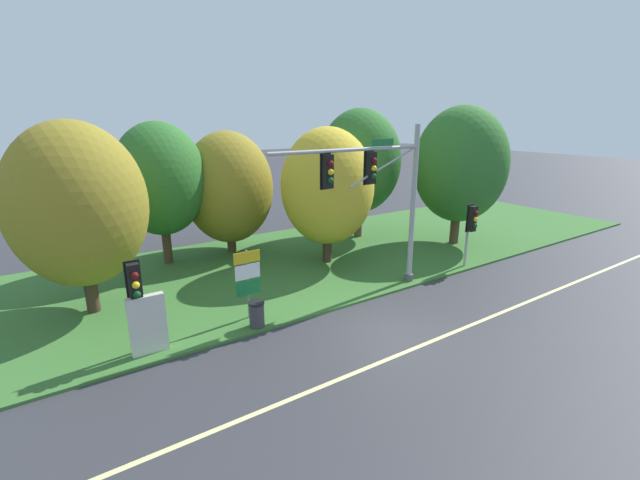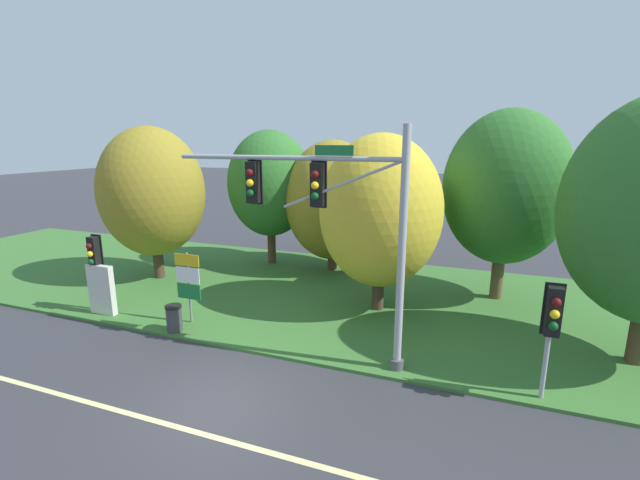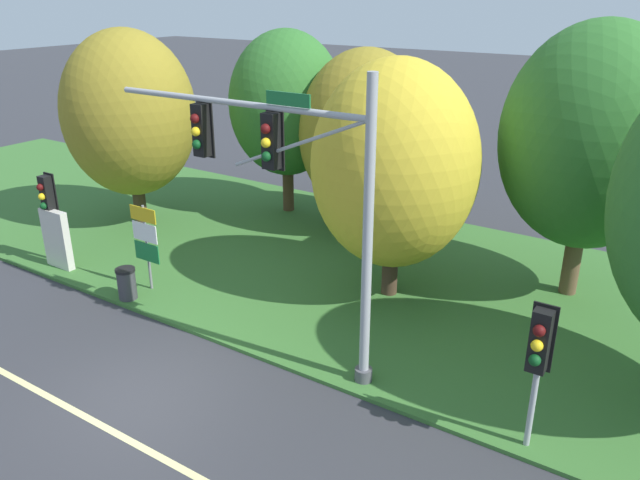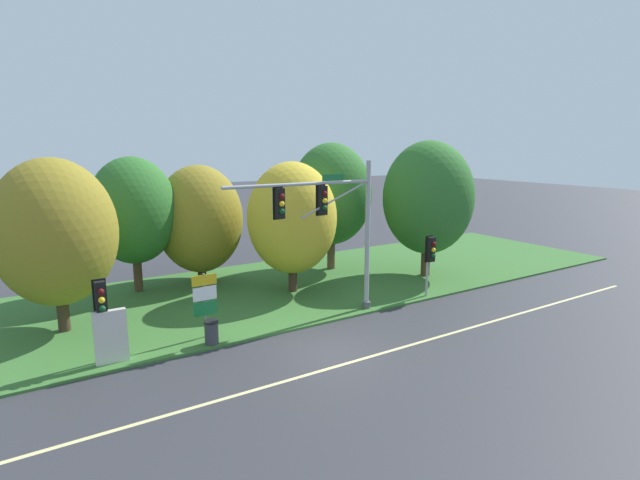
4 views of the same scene
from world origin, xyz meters
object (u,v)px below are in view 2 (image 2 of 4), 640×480
route_sign_post (188,280)px  tree_behind_signpost (333,201)px  traffic_signal_mast (334,214)px  pedestrian_signal_further_along (95,257)px  tree_left_of_mast (270,184)px  tree_tall_centre (506,188)px  info_kiosk (102,290)px  tree_mid_verge (380,212)px  trash_bin (174,318)px  pedestrian_signal_near_kerb (552,318)px  tree_nearest_road (152,192)px

route_sign_post → tree_behind_signpost: 8.62m
tree_behind_signpost → traffic_signal_mast: bearing=-71.0°
pedestrian_signal_further_along → tree_left_of_mast: 9.14m
tree_tall_centre → info_kiosk: bearing=-153.4°
pedestrian_signal_further_along → tree_mid_verge: (9.82, 4.01, 1.66)m
traffic_signal_mast → route_sign_post: bearing=173.9°
traffic_signal_mast → tree_behind_signpost: size_ratio=1.11×
trash_bin → pedestrian_signal_near_kerb: bearing=-0.6°
traffic_signal_mast → pedestrian_signal_further_along: (-9.43, 0.22, -2.22)m
tree_nearest_road → info_kiosk: size_ratio=3.71×
pedestrian_signal_near_kerb → info_kiosk: pedestrian_signal_near_kerb is taller
pedestrian_signal_near_kerb → route_sign_post: pedestrian_signal_near_kerb is taller
traffic_signal_mast → trash_bin: 6.91m
traffic_signal_mast → tree_behind_signpost: traffic_signal_mast is taller
pedestrian_signal_near_kerb → tree_mid_verge: tree_mid_verge is taller
pedestrian_signal_further_along → tree_behind_signpost: 10.66m
tree_left_of_mast → tree_behind_signpost: size_ratio=1.08×
traffic_signal_mast → tree_tall_centre: size_ratio=0.94×
tree_mid_verge → tree_tall_centre: 5.28m
traffic_signal_mast → pedestrian_signal_near_kerb: 6.06m
pedestrian_signal_further_along → info_kiosk: 1.25m
pedestrian_signal_near_kerb → tree_tall_centre: tree_tall_centre is taller
tree_tall_centre → trash_bin: tree_tall_centre is taller
tree_nearest_road → trash_bin: bearing=-45.1°
info_kiosk → traffic_signal_mast: bearing=-0.8°
info_kiosk → pedestrian_signal_near_kerb: bearing=-1.7°
pedestrian_signal_further_along → tree_behind_signpost: tree_behind_signpost is taller
route_sign_post → tree_tall_centre: bearing=32.2°
info_kiosk → tree_behind_signpost: bearing=53.4°
tree_left_of_mast → pedestrian_signal_further_along: bearing=-110.1°
tree_nearest_road → traffic_signal_mast: bearing=-23.3°
pedestrian_signal_near_kerb → tree_left_of_mast: size_ratio=0.45×
tree_left_of_mast → traffic_signal_mast: bearing=-53.4°
pedestrian_signal_further_along → route_sign_post: size_ratio=1.16×
route_sign_post → tree_behind_signpost: size_ratio=0.40×
tree_mid_verge → info_kiosk: 10.84m
tree_nearest_road → info_kiosk: (1.06, -4.29, -3.14)m
pedestrian_signal_further_along → route_sign_post: bearing=5.7°
pedestrian_signal_further_along → tree_mid_verge: tree_mid_verge is taller
tree_nearest_road → trash_bin: tree_nearest_road is taller
traffic_signal_mast → tree_left_of_mast: tree_left_of_mast is taller
traffic_signal_mast → info_kiosk: (-9.22, 0.13, -3.45)m
route_sign_post → tree_nearest_road: bearing=140.7°
traffic_signal_mast → info_kiosk: size_ratio=3.75×
info_kiosk → tree_left_of_mast: bearing=71.4°
pedestrian_signal_near_kerb → route_sign_post: 11.33m
traffic_signal_mast → info_kiosk: traffic_signal_mast is taller
tree_nearest_road → tree_mid_verge: (10.68, -0.19, -0.25)m
traffic_signal_mast → pedestrian_signal_further_along: 9.69m
tree_tall_centre → tree_behind_signpost: bearing=169.4°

